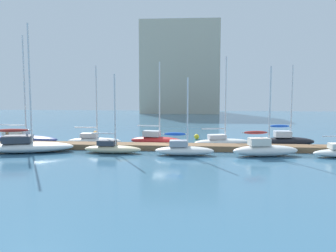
# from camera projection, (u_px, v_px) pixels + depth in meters

# --- Properties ---
(ground_plane) EXTENTS (120.00, 120.00, 0.00)m
(ground_plane) POSITION_uv_depth(u_px,v_px,m) (166.00, 149.00, 34.26)
(ground_plane) COLOR #386684
(dock_pier) EXTENTS (32.73, 1.99, 0.51)m
(dock_pier) POSITION_uv_depth(u_px,v_px,m) (166.00, 147.00, 34.24)
(dock_pier) COLOR brown
(dock_pier) RESTS_ON ground_plane
(dock_piling_near_end) EXTENTS (0.28, 0.28, 1.37)m
(dock_piling_near_end) POSITION_uv_depth(u_px,v_px,m) (7.00, 139.00, 36.38)
(dock_piling_near_end) COLOR brown
(dock_piling_near_end) RESTS_ON ground_plane
(sailboat_0) EXTENTS (7.64, 2.64, 11.04)m
(sailboat_0) POSITION_uv_depth(u_px,v_px,m) (22.00, 138.00, 38.17)
(sailboat_0) COLOR navy
(sailboat_0) RESTS_ON ground_plane
(sailboat_1) EXTENTS (8.37, 4.33, 11.33)m
(sailboat_1) POSITION_uv_depth(u_px,v_px,m) (26.00, 145.00, 32.57)
(sailboat_1) COLOR white
(sailboat_1) RESTS_ON ground_plane
(sailboat_2) EXTENTS (5.49, 1.81, 7.95)m
(sailboat_2) POSITION_uv_depth(u_px,v_px,m) (94.00, 140.00, 37.24)
(sailboat_2) COLOR white
(sailboat_2) RESTS_ON ground_plane
(sailboat_3) EXTENTS (5.18, 1.77, 6.93)m
(sailboat_3) POSITION_uv_depth(u_px,v_px,m) (112.00, 148.00, 32.29)
(sailboat_3) COLOR beige
(sailboat_3) RESTS_ON ground_plane
(sailboat_4) EXTENTS (5.64, 2.32, 8.30)m
(sailboat_4) POSITION_uv_depth(u_px,v_px,m) (156.00, 139.00, 36.70)
(sailboat_4) COLOR #B21E1E
(sailboat_4) RESTS_ON ground_plane
(sailboat_5) EXTENTS (5.10, 1.78, 6.61)m
(sailboat_5) POSITION_uv_depth(u_px,v_px,m) (184.00, 149.00, 31.17)
(sailboat_5) COLOR white
(sailboat_5) RESTS_ON ground_plane
(sailboat_6) EXTENTS (5.90, 2.81, 8.80)m
(sailboat_6) POSITION_uv_depth(u_px,v_px,m) (222.00, 140.00, 36.60)
(sailboat_6) COLOR white
(sailboat_6) RESTS_ON ground_plane
(sailboat_7) EXTENTS (5.83, 2.68, 7.54)m
(sailboat_7) POSITION_uv_depth(u_px,v_px,m) (265.00, 149.00, 30.77)
(sailboat_7) COLOR white
(sailboat_7) RESTS_ON ground_plane
(sailboat_8) EXTENTS (5.29, 1.89, 7.95)m
(sailboat_8) POSITION_uv_depth(u_px,v_px,m) (287.00, 140.00, 36.27)
(sailboat_8) COLOR black
(sailboat_8) RESTS_ON ground_plane
(mooring_buoy_orange) EXTENTS (0.68, 0.68, 0.68)m
(mooring_buoy_orange) POSITION_uv_depth(u_px,v_px,m) (96.00, 134.00, 43.42)
(mooring_buoy_orange) COLOR orange
(mooring_buoy_orange) RESTS_ON ground_plane
(mooring_buoy_yellow) EXTENTS (0.58, 0.58, 0.58)m
(mooring_buoy_yellow) POSITION_uv_depth(u_px,v_px,m) (197.00, 137.00, 41.12)
(mooring_buoy_yellow) COLOR yellow
(mooring_buoy_yellow) RESTS_ON ground_plane
(harbor_building_distant) EXTENTS (17.92, 9.55, 20.89)m
(harbor_building_distant) POSITION_uv_depth(u_px,v_px,m) (180.00, 68.00, 85.29)
(harbor_building_distant) COLOR #BCB299
(harbor_building_distant) RESTS_ON ground_plane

